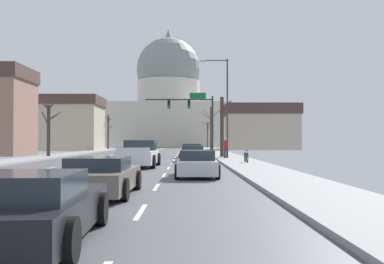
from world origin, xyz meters
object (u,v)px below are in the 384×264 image
Objects in this scene: signal_gantry at (194,110)px; sedan_oncoming_00 at (138,148)px; pickup_truck_near_03 at (139,155)px; sedan_near_06 at (31,209)px; sedan_near_02 at (193,154)px; sedan_near_01 at (191,151)px; sedan_oncoming_01 at (144,147)px; bicycle_parked at (246,157)px; sedan_near_00 at (193,150)px; pedestrian_00 at (226,147)px; sedan_near_05 at (101,177)px; sedan_near_04 at (197,164)px; street_lamp_right at (224,99)px.

signal_gantry reaches higher than sedan_oncoming_00.
pickup_truck_near_03 is 1.32× the size of sedan_near_06.
sedan_near_01 is at bearing 90.30° from sedan_near_02.
sedan_near_06 is 47.65m from sedan_oncoming_00.
sedan_near_02 reaches higher than sedan_near_06.
sedan_near_01 reaches higher than sedan_near_02.
sedan_oncoming_01 is (-6.72, 29.73, -0.00)m from sedan_near_02.
sedan_near_01 reaches higher than bicycle_parked.
sedan_near_00 is 10.94m from sedan_oncoming_00.
pedestrian_00 reaches higher than bicycle_parked.
sedan_near_06 is 2.45× the size of bicycle_parked.
sedan_near_01 is 1.04× the size of sedan_near_05.
sedan_near_01 is 0.83× the size of pickup_truck_near_03.
sedan_near_02 is 5.40m from bicycle_parked.
sedan_near_01 is 20.80m from sedan_near_04.
sedan_near_06 is at bearing -94.48° from signal_gantry.
pedestrian_00 is 7.34m from bicycle_parked.
street_lamp_right is 19.44m from sedan_near_04.
sedan_oncoming_00 is (-7.00, 4.41, -4.53)m from signal_gantry.
sedan_near_00 is at bearing 89.42° from sedan_near_04.
pickup_truck_near_03 reaches higher than sedan_near_02.
signal_gantry is 23.91m from pickup_truck_near_03.
pedestrian_00 is at bearing -79.30° from signal_gantry.
signal_gantry is at bearing 85.52° from sedan_near_06.
sedan_near_06 is at bearing -86.24° from sedan_oncoming_01.
sedan_near_04 reaches higher than bicycle_parked.
pedestrian_00 is (5.90, 29.72, 0.51)m from sedan_near_06.
signal_gantry reaches higher than sedan_near_00.
sedan_near_01 is 33.47m from sedan_near_06.
sedan_near_01 is 6.85m from sedan_near_02.
sedan_oncoming_01 is at bearing 90.47° from sedan_oncoming_00.
sedan_near_05 is (-5.91, -25.12, -4.74)m from street_lamp_right.
signal_gantry is 1.69× the size of sedan_near_00.
sedan_near_04 is 0.93× the size of sedan_oncoming_01.
sedan_oncoming_00 is 2.66× the size of pedestrian_00.
sedan_near_00 is (-2.57, 7.83, -4.71)m from street_lamp_right.
signal_gantry is at bearing 88.55° from sedan_near_00.
sedan_oncoming_01 is (-3.70, 56.22, 0.02)m from sedan_near_06.
sedan_near_06 reaches higher than bicycle_parked.
street_lamp_right is 1.98× the size of sedan_oncoming_00.
sedan_near_01 is at bearing -73.71° from sedan_oncoming_01.
sedan_oncoming_01 is 2.81× the size of pedestrian_00.
sedan_near_05 is 17.67m from bicycle_parked.
signal_gantry reaches higher than sedan_near_04.
sedan_near_00 is 18.56m from sedan_oncoming_01.
signal_gantry is 4.47× the size of bicycle_parked.
signal_gantry is 15.59m from sedan_oncoming_01.
pickup_truck_near_03 is 7.46m from bicycle_parked.
pedestrian_00 is (2.90, 17.18, 0.49)m from sedan_near_04.
sedan_oncoming_01 reaches higher than sedan_near_02.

